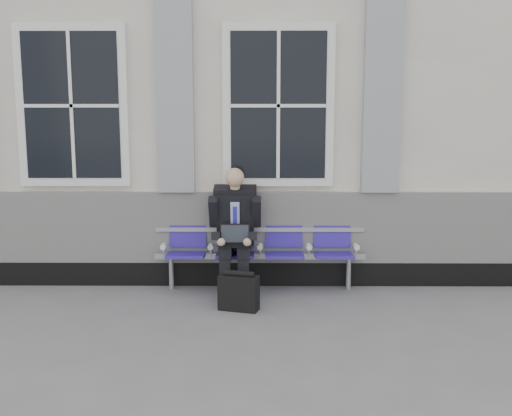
{
  "coord_description": "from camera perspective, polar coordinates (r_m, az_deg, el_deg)",
  "views": [
    {
      "loc": [
        0.13,
        -5.56,
        2.07
      ],
      "look_at": [
        0.08,
        0.9,
        1.08
      ],
      "focal_mm": 40.0,
      "sensor_mm": 36.0,
      "label": 1
    }
  ],
  "objects": [
    {
      "name": "ground",
      "position": [
        5.93,
        -0.89,
        -11.71
      ],
      "size": [
        70.0,
        70.0,
        0.0
      ],
      "primitive_type": "plane",
      "color": "slate",
      "rests_on": "ground"
    },
    {
      "name": "station_building",
      "position": [
        9.04,
        -0.54,
        9.67
      ],
      "size": [
        14.4,
        4.4,
        4.49
      ],
      "color": "silver",
      "rests_on": "ground"
    },
    {
      "name": "bench",
      "position": [
        7.05,
        0.39,
        -3.73
      ],
      "size": [
        2.6,
        0.47,
        0.91
      ],
      "color": "#9EA0A3",
      "rests_on": "ground"
    },
    {
      "name": "businessman",
      "position": [
        6.87,
        -2.11,
        -1.88
      ],
      "size": [
        0.63,
        0.84,
        1.52
      ],
      "color": "black",
      "rests_on": "ground"
    },
    {
      "name": "briefcase",
      "position": [
        6.35,
        -1.74,
        -8.39
      ],
      "size": [
        0.47,
        0.3,
        0.45
      ],
      "color": "black",
      "rests_on": "ground"
    }
  ]
}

